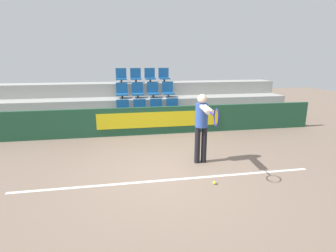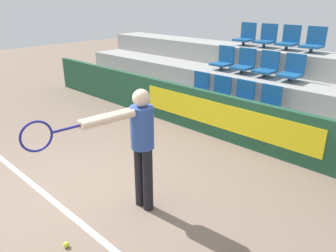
{
  "view_description": "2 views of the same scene",
  "coord_description": "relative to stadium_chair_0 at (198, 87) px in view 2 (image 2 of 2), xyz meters",
  "views": [
    {
      "loc": [
        -0.91,
        -5.04,
        2.37
      ],
      "look_at": [
        0.31,
        1.68,
        0.62
      ],
      "focal_mm": 28.0,
      "sensor_mm": 36.0,
      "label": 1
    },
    {
      "loc": [
        3.66,
        -1.92,
        2.61
      ],
      "look_at": [
        0.21,
        1.66,
        0.65
      ],
      "focal_mm": 35.0,
      "sensor_mm": 36.0,
      "label": 2
    }
  ],
  "objects": [
    {
      "name": "bleacher_tier_front",
      "position": [
        0.86,
        -0.13,
        -0.47
      ],
      "size": [
        10.74,
        0.93,
        0.49
      ],
      "color": "#9E9E99",
      "rests_on": "ground"
    },
    {
      "name": "stadium_chair_11",
      "position": [
        1.72,
        1.85,
        0.98
      ],
      "size": [
        0.42,
        0.44,
        0.55
      ],
      "color": "#333333",
      "rests_on": "bleacher_tier_back"
    },
    {
      "name": "bleacher_tier_middle",
      "position": [
        0.86,
        0.8,
        -0.22
      ],
      "size": [
        10.74,
        0.93,
        0.98
      ],
      "color": "#9E9E99",
      "rests_on": "ground"
    },
    {
      "name": "stadium_chair_4",
      "position": [
        0.0,
        0.93,
        0.49
      ],
      "size": [
        0.42,
        0.44,
        0.55
      ],
      "color": "#333333",
      "rests_on": "bleacher_tier_middle"
    },
    {
      "name": "stadium_chair_7",
      "position": [
        1.72,
        0.93,
        0.49
      ],
      "size": [
        0.42,
        0.44,
        0.55
      ],
      "color": "#333333",
      "rests_on": "bleacher_tier_middle"
    },
    {
      "name": "stadium_chair_2",
      "position": [
        1.14,
        0.0,
        0.0
      ],
      "size": [
        0.42,
        0.44,
        0.55
      ],
      "color": "#333333",
      "rests_on": "bleacher_tier_front"
    },
    {
      "name": "ground_plane",
      "position": [
        0.86,
        -3.77,
        -0.71
      ],
      "size": [
        30.0,
        30.0,
        0.0
      ],
      "primitive_type": "plane",
      "color": "#7A6656"
    },
    {
      "name": "stadium_chair_8",
      "position": [
        0.0,
        1.85,
        0.98
      ],
      "size": [
        0.42,
        0.44,
        0.55
      ],
      "color": "#333333",
      "rests_on": "bleacher_tier_back"
    },
    {
      "name": "court_baseline",
      "position": [
        0.86,
        -4.05,
        -0.71
      ],
      "size": [
        6.1,
        0.08,
        0.01
      ],
      "color": "white",
      "rests_on": "ground"
    },
    {
      "name": "stadium_chair_0",
      "position": [
        0.0,
        0.0,
        0.0
      ],
      "size": [
        0.42,
        0.44,
        0.55
      ],
      "color": "#333333",
      "rests_on": "bleacher_tier_front"
    },
    {
      "name": "stadium_chair_3",
      "position": [
        1.72,
        0.0,
        0.0
      ],
      "size": [
        0.42,
        0.44,
        0.55
      ],
      "color": "#333333",
      "rests_on": "bleacher_tier_front"
    },
    {
      "name": "stadium_chair_5",
      "position": [
        0.57,
        0.93,
        0.49
      ],
      "size": [
        0.42,
        0.44,
        0.55
      ],
      "color": "#333333",
      "rests_on": "bleacher_tier_middle"
    },
    {
      "name": "stadium_chair_1",
      "position": [
        0.57,
        0.0,
        0.0
      ],
      "size": [
        0.42,
        0.44,
        0.55
      ],
      "color": "#333333",
      "rests_on": "bleacher_tier_front"
    },
    {
      "name": "bleacher_tier_back",
      "position": [
        0.86,
        1.73,
        0.02
      ],
      "size": [
        10.74,
        0.93,
        1.47
      ],
      "color": "#9E9E99",
      "rests_on": "ground"
    },
    {
      "name": "stadium_chair_6",
      "position": [
        1.14,
        0.93,
        0.49
      ],
      "size": [
        0.42,
        0.44,
        0.55
      ],
      "color": "#333333",
      "rests_on": "bleacher_tier_middle"
    },
    {
      "name": "stadium_chair_9",
      "position": [
        0.57,
        1.85,
        0.98
      ],
      "size": [
        0.42,
        0.44,
        0.55
      ],
      "color": "#333333",
      "rests_on": "bleacher_tier_back"
    },
    {
      "name": "stadium_chair_10",
      "position": [
        1.14,
        1.85,
        0.98
      ],
      "size": [
        0.42,
        0.44,
        0.55
      ],
      "color": "#333333",
      "rests_on": "bleacher_tier_back"
    },
    {
      "name": "tennis_ball",
      "position": [
        1.67,
        -4.38,
        -0.68
      ],
      "size": [
        0.07,
        0.07,
        0.07
      ],
      "color": "#CCDB33",
      "rests_on": "ground"
    },
    {
      "name": "tennis_player",
      "position": [
        1.72,
        -3.33,
        0.28
      ],
      "size": [
        0.31,
        1.55,
        1.61
      ],
      "rotation": [
        0.0,
        0.0,
        -0.1
      ],
      "color": "black",
      "rests_on": "ground"
    },
    {
      "name": "barrier_wall",
      "position": [
        0.86,
        -0.67,
        -0.26
      ],
      "size": [
        11.14,
        0.14,
        0.89
      ],
      "color": "#1E4C33",
      "rests_on": "ground"
    }
  ]
}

